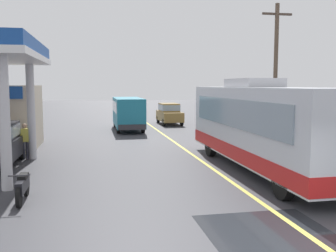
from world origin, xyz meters
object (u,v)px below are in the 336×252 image
object	(u,v)px
coach_bus_main	(262,128)
pedestrian_near_pump	(25,139)
motorcycle_parked_forecourt	(23,186)
minibus_opposing_lane	(128,111)
car_trailing_behind_bus	(169,113)

from	to	relation	value
coach_bus_main	pedestrian_near_pump	world-z (taller)	coach_bus_main
motorcycle_parked_forecourt	coach_bus_main	bearing A→B (deg)	16.35
coach_bus_main	motorcycle_parked_forecourt	size ratio (longest dim) A/B	6.13
coach_bus_main	pedestrian_near_pump	xyz separation A→B (m)	(-9.75, 4.19, -0.79)
coach_bus_main	minibus_opposing_lane	world-z (taller)	coach_bus_main
minibus_opposing_lane	car_trailing_behind_bus	bearing A→B (deg)	43.12
motorcycle_parked_forecourt	car_trailing_behind_bus	world-z (taller)	car_trailing_behind_bus
motorcycle_parked_forecourt	pedestrian_near_pump	world-z (taller)	pedestrian_near_pump
minibus_opposing_lane	pedestrian_near_pump	size ratio (longest dim) A/B	3.69
coach_bus_main	minibus_opposing_lane	bearing A→B (deg)	105.20
minibus_opposing_lane	pedestrian_near_pump	xyz separation A→B (m)	(-5.71, -10.67, -0.54)
minibus_opposing_lane	motorcycle_parked_forecourt	world-z (taller)	minibus_opposing_lane
car_trailing_behind_bus	minibus_opposing_lane	bearing A→B (deg)	-136.88
pedestrian_near_pump	motorcycle_parked_forecourt	bearing A→B (deg)	-81.30
minibus_opposing_lane	motorcycle_parked_forecourt	distance (m)	18.06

